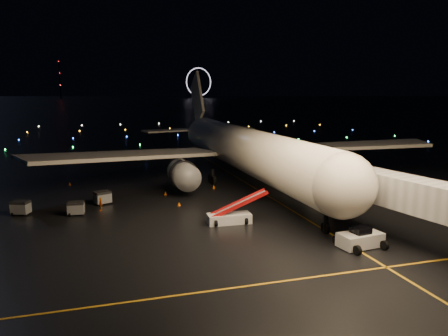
{
  "coord_description": "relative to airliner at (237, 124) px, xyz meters",
  "views": [
    {
      "loc": [
        -10.74,
        -38.9,
        14.55
      ],
      "look_at": [
        4.48,
        12.0,
        5.0
      ],
      "focal_mm": 35.0,
      "sensor_mm": 36.0,
      "label": 1
    }
  ],
  "objects": [
    {
      "name": "ground",
      "position": [
        -11.2,
        272.63,
        -9.19
      ],
      "size": [
        2000.0,
        2000.0,
        0.0
      ],
      "primitive_type": "plane",
      "color": "black",
      "rests_on": "ground"
    },
    {
      "name": "lane_centre",
      "position": [
        0.8,
        -12.37,
        -9.18
      ],
      "size": [
        0.25,
        80.0,
        0.02
      ],
      "primitive_type": "cube",
      "color": "orange",
      "rests_on": "ground"
    },
    {
      "name": "lane_cross",
      "position": [
        -16.2,
        -37.37,
        -9.18
      ],
      "size": [
        60.0,
        0.25,
        0.02
      ],
      "primitive_type": "cube",
      "color": "orange",
      "rests_on": "ground"
    },
    {
      "name": "airliner",
      "position": [
        0.0,
        0.0,
        0.0
      ],
      "size": [
        65.63,
        62.43,
        18.38
      ],
      "primitive_type": null,
      "rotation": [
        0.0,
        0.0,
        0.01
      ],
      "color": "silver",
      "rests_on": "ground"
    },
    {
      "name": "pushback_tug",
      "position": [
        1.44,
        -32.6,
        -8.21
      ],
      "size": [
        4.35,
        2.64,
        1.96
      ],
      "primitive_type": "cube",
      "rotation": [
        0.0,
        0.0,
        0.12
      ],
      "color": "silver",
      "rests_on": "ground"
    },
    {
      "name": "belt_loader",
      "position": [
        -8.1,
        -21.95,
        -7.48
      ],
      "size": [
        7.12,
        2.29,
        3.41
      ],
      "primitive_type": null,
      "rotation": [
        0.0,
        0.0,
        -0.05
      ],
      "color": "silver",
      "rests_on": "ground"
    },
    {
      "name": "crew_c",
      "position": [
        -21.6,
        -12.58,
        -8.38
      ],
      "size": [
        0.55,
        1.0,
        1.62
      ],
      "primitive_type": "imported",
      "rotation": [
        0.0,
        0.0,
        -1.4
      ],
      "color": "orange",
      "rests_on": "ground"
    },
    {
      "name": "safety_cone_0",
      "position": [
        -12.02,
        -13.06,
        -8.94
      ],
      "size": [
        0.54,
        0.54,
        0.49
      ],
      "primitive_type": "cone",
      "rotation": [
        0.0,
        0.0,
        0.32
      ],
      "color": "orange",
      "rests_on": "ground"
    },
    {
      "name": "safety_cone_1",
      "position": [
        -5.14,
        -4.74,
        -8.93
      ],
      "size": [
        0.51,
        0.51,
        0.53
      ],
      "primitive_type": "cone",
      "rotation": [
        0.0,
        0.0,
        0.1
      ],
      "color": "orange",
      "rests_on": "ground"
    },
    {
      "name": "safety_cone_2",
      "position": [
        -12.76,
        -6.87,
        -8.94
      ],
      "size": [
        0.54,
        0.54,
        0.49
      ],
      "primitive_type": "cone",
      "rotation": [
        0.0,
        0.0,
        -0.31
      ],
      "color": "orange",
      "rests_on": "ground"
    },
    {
      "name": "safety_cone_3",
      "position": [
        -25.93,
        3.73,
        -8.97
      ],
      "size": [
        0.39,
        0.39,
        0.45
      ],
      "primitive_type": "cone",
      "rotation": [
        0.0,
        0.0,
        -0.0
      ],
      "color": "orange",
      "rests_on": "ground"
    },
    {
      "name": "ferris_wheel",
      "position": [
        158.8,
        692.63,
        16.81
      ],
      "size": [
        49.33,
        16.8,
        52.0
      ],
      "primitive_type": null,
      "rotation": [
        0.0,
        0.0,
        0.26
      ],
      "color": "black",
      "rests_on": "ground"
    },
    {
      "name": "radio_mast",
      "position": [
        -71.2,
        712.63,
        22.81
      ],
      "size": [
        1.8,
        1.8,
        64.0
      ],
      "primitive_type": "cylinder",
      "color": "black",
      "rests_on": "ground"
    },
    {
      "name": "taxiway_lights",
      "position": [
        -11.2,
        78.63,
        -9.01
      ],
      "size": [
        164.0,
        92.0,
        0.36
      ],
      "primitive_type": null,
      "color": "black",
      "rests_on": "ground"
    },
    {
      "name": "baggage_cart_0",
      "position": [
        -21.3,
        -9.46,
        -8.35
      ],
      "size": [
        2.36,
        2.07,
        1.67
      ],
      "primitive_type": "cube",
      "rotation": [
        0.0,
        0.0,
        0.43
      ],
      "color": "gray",
      "rests_on": "ground"
    },
    {
      "name": "baggage_cart_1",
      "position": [
        -24.42,
        -13.68,
        -8.4
      ],
      "size": [
        1.98,
        1.48,
        1.58
      ],
      "primitive_type": "cube",
      "rotation": [
        0.0,
        0.0,
        -0.1
      ],
      "color": "gray",
      "rests_on": "ground"
    },
    {
      "name": "baggage_cart_2",
      "position": [
        -30.66,
        -11.75,
        -8.36
      ],
      "size": [
        2.33,
        2.02,
        1.66
      ],
      "primitive_type": "cube",
      "rotation": [
        0.0,
        0.0,
        -0.4
      ],
      "color": "gray",
      "rests_on": "ground"
    }
  ]
}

